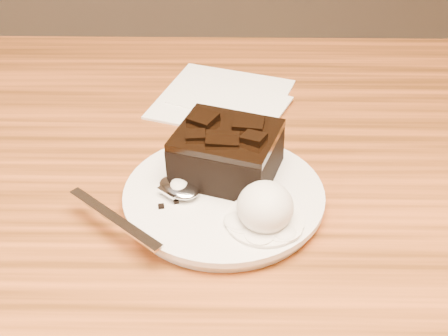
{
  "coord_description": "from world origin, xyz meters",
  "views": [
    {
      "loc": [
        0.09,
        -0.51,
        1.15
      ],
      "look_at": [
        0.09,
        -0.01,
        0.79
      ],
      "focal_mm": 48.25,
      "sensor_mm": 36.0,
      "label": 1
    }
  ],
  "objects_px": {
    "ice_cream_scoop": "(265,207)",
    "spoon": "(179,189)",
    "plate": "(224,198)",
    "napkin": "(222,98)",
    "brownie": "(227,155)"
  },
  "relations": [
    {
      "from": "brownie",
      "to": "napkin",
      "type": "bearing_deg",
      "value": 92.49
    },
    {
      "from": "plate",
      "to": "napkin",
      "type": "relative_size",
      "value": 1.29
    },
    {
      "from": "brownie",
      "to": "ice_cream_scoop",
      "type": "bearing_deg",
      "value": -64.51
    },
    {
      "from": "spoon",
      "to": "napkin",
      "type": "distance_m",
      "value": 0.23
    },
    {
      "from": "ice_cream_scoop",
      "to": "napkin",
      "type": "distance_m",
      "value": 0.27
    },
    {
      "from": "plate",
      "to": "spoon",
      "type": "xyz_separation_m",
      "value": [
        -0.05,
        -0.0,
        0.01
      ]
    },
    {
      "from": "plate",
      "to": "brownie",
      "type": "bearing_deg",
      "value": 85.15
    },
    {
      "from": "plate",
      "to": "ice_cream_scoop",
      "type": "height_order",
      "value": "ice_cream_scoop"
    },
    {
      "from": "brownie",
      "to": "napkin",
      "type": "height_order",
      "value": "brownie"
    },
    {
      "from": "brownie",
      "to": "napkin",
      "type": "distance_m",
      "value": 0.19
    },
    {
      "from": "plate",
      "to": "spoon",
      "type": "bearing_deg",
      "value": -176.49
    },
    {
      "from": "ice_cream_scoop",
      "to": "brownie",
      "type": "bearing_deg",
      "value": 115.49
    },
    {
      "from": "spoon",
      "to": "napkin",
      "type": "xyz_separation_m",
      "value": [
        0.04,
        0.22,
        -0.02
      ]
    },
    {
      "from": "ice_cream_scoop",
      "to": "spoon",
      "type": "distance_m",
      "value": 0.1
    },
    {
      "from": "brownie",
      "to": "napkin",
      "type": "xyz_separation_m",
      "value": [
        -0.01,
        0.19,
        -0.04
      ]
    }
  ]
}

